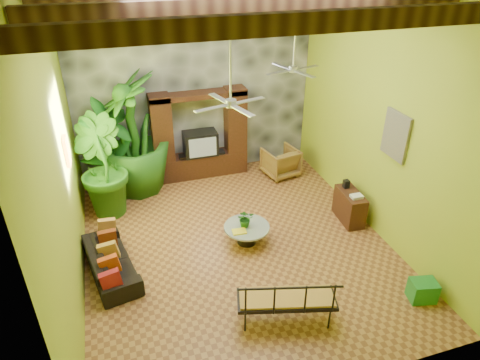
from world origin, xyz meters
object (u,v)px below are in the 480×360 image
object	(u,v)px
tall_plant_a	(111,151)
coffee_table	(247,232)
ceiling_fan_front	(231,91)
sofa	(111,261)
tall_plant_c	(132,134)
entertainment_center	(200,141)
ceiling_fan_back	(294,59)
wicker_armchair	(280,162)
tall_plant_b	(100,167)
iron_bench	(289,299)
green_bin	(423,290)
side_console	(349,206)

from	to	relation	value
tall_plant_a	coffee_table	world-z (taller)	tall_plant_a
ceiling_fan_front	sofa	size ratio (longest dim) A/B	1.01
tall_plant_c	entertainment_center	bearing A→B (deg)	8.15
entertainment_center	ceiling_fan_back	size ratio (longest dim) A/B	1.29
wicker_armchair	tall_plant_b	bearing A→B (deg)	-5.74
entertainment_center	iron_bench	size ratio (longest dim) A/B	1.43
sofa	green_bin	world-z (taller)	sofa
green_bin	side_console	bearing A→B (deg)	89.62
iron_bench	side_console	bearing A→B (deg)	58.46
tall_plant_b	sofa	bearing A→B (deg)	-90.38
entertainment_center	sofa	size ratio (longest dim) A/B	1.30
ceiling_fan_front	side_console	distance (m)	4.20
entertainment_center	tall_plant_c	world-z (taller)	tall_plant_c
tall_plant_a	green_bin	world-z (taller)	tall_plant_a
wicker_armchair	green_bin	size ratio (longest dim) A/B	1.88
wicker_armchair	green_bin	distance (m)	5.00
ceiling_fan_back	tall_plant_c	world-z (taller)	ceiling_fan_back
sofa	tall_plant_b	world-z (taller)	tall_plant_b
tall_plant_a	coffee_table	size ratio (longest dim) A/B	2.62
wicker_armchair	tall_plant_b	size ratio (longest dim) A/B	0.36
sofa	wicker_armchair	bearing A→B (deg)	-70.79
entertainment_center	wicker_armchair	size ratio (longest dim) A/B	2.88
wicker_armchair	iron_bench	world-z (taller)	iron_bench
iron_bench	wicker_armchair	bearing A→B (deg)	84.27
entertainment_center	ceiling_fan_front	xyz separation A→B (m)	(-0.20, -3.54, 2.44)
ceiling_fan_back	green_bin	size ratio (longest dim) A/B	4.20
ceiling_fan_front	green_bin	bearing A→B (deg)	-36.06
wicker_armchair	tall_plant_a	bearing A→B (deg)	-13.83
tall_plant_a	ceiling_fan_front	bearing A→B (deg)	-57.11
sofa	iron_bench	bearing A→B (deg)	-139.52
wicker_armchair	side_console	xyz separation A→B (m)	(0.66, -2.41, -0.03)
ceiling_fan_back	wicker_armchair	size ratio (longest dim) A/B	2.23
tall_plant_a	ceiling_fan_back	bearing A→B (deg)	-21.45
ceiling_fan_back	iron_bench	world-z (taller)	ceiling_fan_back
coffee_table	iron_bench	world-z (taller)	iron_bench
entertainment_center	sofa	bearing A→B (deg)	-127.53
tall_plant_a	green_bin	size ratio (longest dim) A/B	5.53
ceiling_fan_front	side_console	world-z (taller)	ceiling_fan_front
wicker_armchair	coffee_table	xyz separation A→B (m)	(-1.77, -2.50, -0.12)
sofa	tall_plant_a	size ratio (longest dim) A/B	0.76
ceiling_fan_front	green_bin	distance (m)	4.75
ceiling_fan_front	coffee_table	size ratio (longest dim) A/B	1.99
entertainment_center	sofa	xyz separation A→B (m)	(-2.50, -3.25, -0.70)
wicker_armchair	side_console	distance (m)	2.50
ceiling_fan_front	iron_bench	bearing A→B (deg)	-78.39
tall_plant_c	side_console	world-z (taller)	tall_plant_c
sofa	ceiling_fan_front	bearing A→B (deg)	-108.07
ceiling_fan_back	side_console	bearing A→B (deg)	-46.95
entertainment_center	coffee_table	xyz separation A→B (m)	(0.22, -3.15, -0.71)
ceiling_fan_front	sofa	bearing A→B (deg)	172.83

